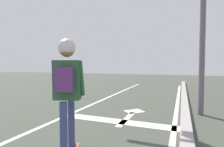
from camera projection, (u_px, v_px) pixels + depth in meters
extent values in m
cube|color=silver|center=(49.00, 123.00, 4.49)|extent=(0.12, 20.00, 0.01)
cube|color=silver|center=(172.00, 142.00, 3.40)|extent=(0.12, 20.00, 0.01)
cube|color=silver|center=(117.00, 121.00, 4.65)|extent=(3.11, 0.40, 0.01)
cube|color=silver|center=(126.00, 119.00, 4.87)|extent=(0.16, 1.40, 0.01)
cube|color=silver|center=(134.00, 111.00, 5.66)|extent=(0.71, 0.71, 0.01)
cube|color=#A59996|center=(187.00, 141.00, 3.31)|extent=(0.24, 24.00, 0.14)
cube|color=#B2B2B7|center=(73.00, 147.00, 3.06)|extent=(0.17, 0.10, 0.01)
cylinder|color=navy|center=(71.00, 123.00, 2.97)|extent=(0.11, 0.11, 0.86)
cube|color=black|center=(72.00, 147.00, 2.99)|extent=(0.16, 0.26, 0.03)
cylinder|color=navy|center=(64.00, 132.00, 2.56)|extent=(0.11, 0.11, 0.86)
cube|color=#2A5533|center=(67.00, 80.00, 2.73)|extent=(0.44, 0.30, 0.60)
cylinder|color=#2A5533|center=(54.00, 78.00, 2.77)|extent=(0.07, 0.09, 0.55)
cylinder|color=#2A5533|center=(81.00, 78.00, 2.75)|extent=(0.07, 0.15, 0.55)
sphere|color=#916C47|center=(67.00, 49.00, 2.71)|extent=(0.24, 0.24, 0.24)
sphere|color=silver|center=(67.00, 47.00, 2.70)|extent=(0.27, 0.27, 0.27)
cube|color=#572B6C|center=(64.00, 79.00, 2.59)|extent=(0.29, 0.22, 0.36)
cylinder|color=#5F5667|center=(203.00, 26.00, 5.16)|extent=(0.16, 0.16, 5.20)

